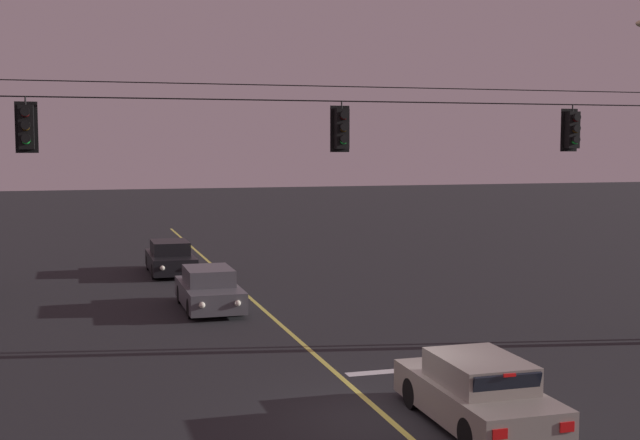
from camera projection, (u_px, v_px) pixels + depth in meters
The scene contains 10 objects.
ground_plane at pixel (388, 419), 16.97m from camera, with size 180.00×180.00×0.00m, color black.
lane_centre_stripe at pixel (276, 320), 26.44m from camera, with size 0.14×60.00×0.01m, color #D1C64C.
stop_bar_paint at pixel (412, 369), 20.66m from camera, with size 3.40×0.36×0.01m, color silver.
signal_span_assembly at pixel (332, 202), 20.33m from camera, with size 21.44×0.32×7.95m.
traffic_light_leftmost at pixel (26, 127), 18.23m from camera, with size 0.48×0.41×1.22m.
traffic_light_left_inner at pixel (342, 129), 20.23m from camera, with size 0.48×0.41×1.22m.
traffic_light_centre at pixel (572, 130), 21.99m from camera, with size 0.48×0.41×1.22m.
car_waiting_near_lane at pixel (477, 393), 16.50m from camera, with size 1.80×4.33×1.39m.
car_oncoming_lead at pixel (209, 290), 28.20m from camera, with size 1.80×4.42×1.39m.
car_oncoming_trailing at pixel (170, 258), 35.97m from camera, with size 1.80×4.42×1.39m.
Camera 1 is at (-5.94, -15.49, 5.52)m, focal length 47.28 mm.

